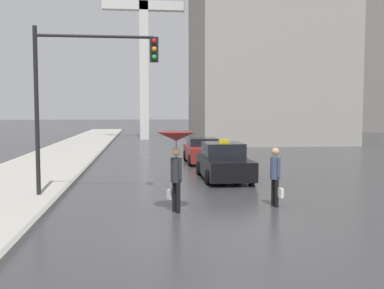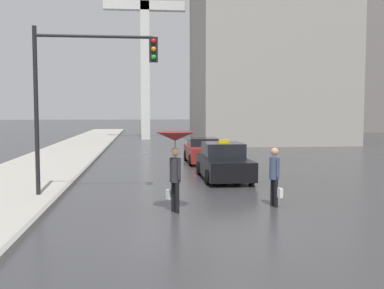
% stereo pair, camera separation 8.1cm
% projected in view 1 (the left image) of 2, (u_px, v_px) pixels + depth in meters
% --- Properties ---
extents(ground_plane, '(300.00, 300.00, 0.00)m').
position_uv_depth(ground_plane, '(215.00, 233.00, 10.52)').
color(ground_plane, '#38383A').
extents(taxi, '(1.91, 4.45, 1.68)m').
position_uv_depth(taxi, '(224.00, 163.00, 18.91)').
color(taxi, black).
rests_on(taxi, ground_plane).
extents(sedan_red, '(1.91, 4.17, 1.37)m').
position_uv_depth(sedan_red, '(203.00, 151.00, 24.91)').
color(sedan_red, maroon).
rests_on(sedan_red, ground_plane).
extents(pedestrian_with_umbrella, '(1.11, 1.11, 2.27)m').
position_uv_depth(pedestrian_with_umbrella, '(176.00, 147.00, 12.55)').
color(pedestrian_with_umbrella, black).
rests_on(pedestrian_with_umbrella, ground_plane).
extents(pedestrian_man, '(0.36, 0.58, 1.77)m').
position_uv_depth(pedestrian_man, '(275.00, 173.00, 13.40)').
color(pedestrian_man, black).
rests_on(pedestrian_man, ground_plane).
extents(traffic_light, '(4.01, 0.38, 5.58)m').
position_uv_depth(traffic_light, '(87.00, 79.00, 14.60)').
color(traffic_light, black).
rests_on(traffic_light, ground_plane).
extents(building_tower_far, '(13.21, 13.49, 34.64)m').
position_uv_depth(building_tower_far, '(328.00, 12.00, 65.14)').
color(building_tower_far, gray).
rests_on(building_tower_far, ground_plane).
extents(monument_cross, '(8.18, 0.90, 18.58)m').
position_uv_depth(monument_cross, '(144.00, 35.00, 45.01)').
color(monument_cross, white).
rests_on(monument_cross, ground_plane).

